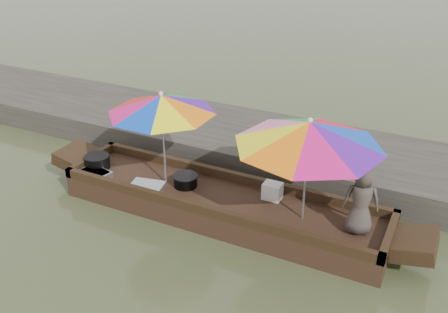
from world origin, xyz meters
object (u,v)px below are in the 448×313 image
at_px(umbrella_bow, 164,139).
at_px(cooking_pot, 97,162).
at_px(tray_scallop, 147,186).
at_px(umbrella_stern, 306,170).
at_px(vendor, 361,200).
at_px(charcoal_grill, 186,181).
at_px(boat_hull, 221,206).
at_px(supply_bag, 272,191).
at_px(tray_crayfish, 95,174).

bearing_deg(umbrella_bow, cooking_pot, -176.13).
distance_m(tray_scallop, umbrella_stern, 2.62).
bearing_deg(vendor, charcoal_grill, -14.28).
distance_m(boat_hull, charcoal_grill, 0.71).
bearing_deg(cooking_pot, boat_hull, 2.21).
relative_size(tray_scallop, vendor, 0.52).
relative_size(cooking_pot, umbrella_bow, 0.25).
relative_size(supply_bag, vendor, 0.28).
bearing_deg(umbrella_stern, supply_bag, 152.52).
relative_size(boat_hull, tray_scallop, 9.75).
bearing_deg(supply_bag, tray_crayfish, -167.23).
bearing_deg(tray_crayfish, boat_hull, 9.22).
xyz_separation_m(supply_bag, vendor, (1.37, -0.29, 0.38)).
height_order(vendor, umbrella_bow, umbrella_bow).
bearing_deg(vendor, boat_hull, -13.32).
xyz_separation_m(cooking_pot, umbrella_stern, (3.64, 0.09, 0.66)).
height_order(charcoal_grill, supply_bag, supply_bag).
xyz_separation_m(boat_hull, vendor, (2.10, 0.01, 0.68)).
distance_m(charcoal_grill, umbrella_bow, 0.77).
distance_m(boat_hull, tray_crayfish, 2.22).
relative_size(charcoal_grill, umbrella_stern, 0.18).
height_order(charcoal_grill, umbrella_stern, umbrella_stern).
xyz_separation_m(tray_crayfish, supply_bag, (2.90, 0.66, 0.09)).
relative_size(boat_hull, supply_bag, 18.43).
relative_size(cooking_pot, vendor, 0.42).
distance_m(boat_hull, umbrella_bow, 1.38).
xyz_separation_m(umbrella_bow, umbrella_stern, (2.32, 0.00, 0.00)).
height_order(tray_crayfish, umbrella_stern, umbrella_stern).
height_order(boat_hull, umbrella_stern, umbrella_stern).
bearing_deg(tray_crayfish, vendor, 4.89).
xyz_separation_m(cooking_pot, tray_scallop, (1.15, -0.20, -0.08)).
bearing_deg(tray_scallop, supply_bag, 17.20).
distance_m(cooking_pot, tray_scallop, 1.17).
bearing_deg(umbrella_stern, tray_scallop, -173.46).
distance_m(supply_bag, umbrella_stern, 0.92).
bearing_deg(umbrella_bow, umbrella_stern, 0.00).
bearing_deg(cooking_pot, vendor, 1.32).
height_order(cooking_pot, umbrella_bow, umbrella_bow).
bearing_deg(vendor, umbrella_bow, -13.43).
relative_size(boat_hull, umbrella_bow, 3.08).
xyz_separation_m(supply_bag, umbrella_stern, (0.59, -0.30, 0.65)).
xyz_separation_m(tray_scallop, charcoal_grill, (0.52, 0.33, 0.06)).
distance_m(boat_hull, umbrella_stern, 1.62).
height_order(tray_scallop, charcoal_grill, charcoal_grill).
bearing_deg(charcoal_grill, umbrella_stern, -1.24).
bearing_deg(vendor, tray_scallop, -8.46).
bearing_deg(charcoal_grill, vendor, -0.63).
relative_size(boat_hull, vendor, 5.11).
bearing_deg(boat_hull, charcoal_grill, 176.31).
bearing_deg(boat_hull, umbrella_bow, 180.00).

